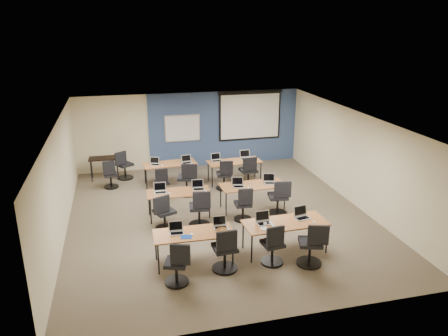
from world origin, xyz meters
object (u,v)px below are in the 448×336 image
object	(u,v)px
task_chair_0	(177,267)
task_chair_2	(273,248)
laptop_0	(176,230)
task_chair_11	(249,174)
laptop_7	(270,181)
task_chair_9	(187,182)
task_chair_5	(200,211)
training_table_back_left	(170,165)
spare_chair_b	(110,177)
laptop_5	(198,187)
spare_chair_a	(124,167)
laptop_1	(220,225)
training_table_front_left	(194,235)
task_chair_4	(164,216)
laptop_11	(246,156)
projector_screen	(250,113)
utility_table	(104,160)
laptop_3	(302,215)
task_chair_8	(162,185)
training_table_back_right	(234,163)
laptop_2	(264,220)
whiteboard	(183,128)
training_table_mid_left	(179,193)
laptop_8	(155,163)
task_chair_3	(312,248)
task_chair_10	(225,177)
laptop_6	(238,184)
training_table_mid_right	(253,186)
training_table_front_right	(285,224)
task_chair_7	(279,201)
task_chair_6	(244,207)

from	to	relation	value
task_chair_0	task_chair_2	distance (m)	2.15
laptop_0	task_chair_11	distance (m)	5.00
laptop_7	task_chair_11	world-z (taller)	task_chair_11
task_chair_9	task_chair_5	bearing A→B (deg)	-76.35
training_table_back_left	spare_chair_b	distance (m)	1.92
laptop_5	spare_chair_a	xyz separation A→B (m)	(-1.92, 3.34, -0.38)
task_chair_5	laptop_1	bearing A→B (deg)	-76.89
training_table_front_left	task_chair_4	distance (m)	1.78
task_chair_0	laptop_11	size ratio (longest dim) A/B	2.77
laptop_0	task_chair_2	world-z (taller)	task_chair_2
projector_screen	utility_table	xyz separation A→B (m)	(-5.27, -0.60, -1.22)
laptop_3	task_chair_8	distance (m)	4.79
training_table_back_right	task_chair_4	size ratio (longest dim) A/B	1.73
projector_screen	laptop_0	distance (m)	7.57
laptop_2	laptop_7	world-z (taller)	laptop_2
laptop_3	spare_chair_a	xyz separation A→B (m)	(-3.93, 5.71, -0.38)
whiteboard	training_table_mid_left	xyz separation A→B (m)	(-0.77, -4.19, -0.77)
training_table_back_right	laptop_8	bearing A→B (deg)	170.27
spare_chair_b	task_chair_3	bearing A→B (deg)	-60.10
task_chair_0	task_chair_10	distance (m)	5.35
laptop_5	spare_chair_a	distance (m)	3.87
training_table_back_left	laptop_6	world-z (taller)	laptop_6
training_table_back_left	task_chair_0	world-z (taller)	task_chair_0
laptop_0	laptop_2	world-z (taller)	laptop_2
laptop_2	spare_chair_a	xyz separation A→B (m)	(-2.98, 5.76, -0.38)
training_table_mid_right	utility_table	world-z (taller)	utility_table
training_table_front_right	training_table_back_left	bearing A→B (deg)	110.32
task_chair_7	task_chair_4	bearing A→B (deg)	-166.82
laptop_5	task_chair_11	size ratio (longest dim) A/B	0.31
laptop_6	task_chair_11	world-z (taller)	task_chair_11
laptop_8	task_chair_0	bearing A→B (deg)	-72.03
laptop_8	spare_chair_a	bearing A→B (deg)	155.51
whiteboard	laptop_2	size ratio (longest dim) A/B	3.72
task_chair_4	training_table_front_left	bearing A→B (deg)	-96.44
laptop_5	training_table_front_left	bearing A→B (deg)	-96.38
task_chair_11	task_chair_0	bearing A→B (deg)	-127.24
projector_screen	training_table_front_right	size ratio (longest dim) A/B	1.25
laptop_1	task_chair_8	xyz separation A→B (m)	(-0.90, 3.85, -0.40)
laptop_5	training_table_mid_right	bearing A→B (deg)	4.72
task_chair_8	task_chair_10	world-z (taller)	task_chair_10
task_chair_4	utility_table	size ratio (longest dim) A/B	1.04
task_chair_6	task_chair_7	distance (m)	1.04
training_table_mid_right	training_table_back_left	size ratio (longest dim) A/B	1.07
training_table_front_left	spare_chair_a	size ratio (longest dim) A/B	1.74
laptop_1	task_chair_11	world-z (taller)	task_chair_11
task_chair_8	laptop_11	distance (m)	3.06
laptop_3	laptop_7	size ratio (longest dim) A/B	1.04
task_chair_4	task_chair_8	distance (m)	2.28
laptop_6	spare_chair_b	size ratio (longest dim) A/B	0.34
training_table_front_right	task_chair_6	world-z (taller)	task_chair_6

